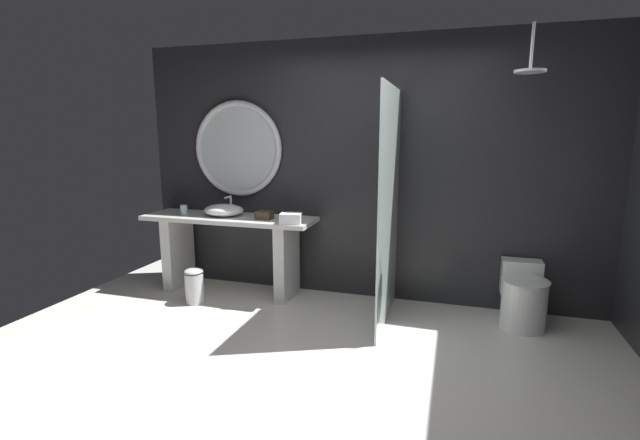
{
  "coord_description": "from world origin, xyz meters",
  "views": [
    {
      "loc": [
        0.89,
        -2.57,
        1.68
      ],
      "look_at": [
        -0.17,
        0.89,
        0.98
      ],
      "focal_mm": 25.13,
      "sensor_mm": 36.0,
      "label": 1
    }
  ],
  "objects_px": {
    "toilet": "(523,297)",
    "vessel_sink": "(224,210)",
    "rain_shower_head": "(530,67)",
    "waste_bin": "(194,286)",
    "tumbler_cup": "(184,210)",
    "tissue_box": "(264,215)",
    "folded_hand_towel": "(291,218)",
    "round_wall_mirror": "(238,149)"
  },
  "relations": [
    {
      "from": "round_wall_mirror",
      "to": "vessel_sink",
      "type": "bearing_deg",
      "value": -103.03
    },
    {
      "from": "rain_shower_head",
      "to": "vessel_sink",
      "type": "bearing_deg",
      "value": 174.96
    },
    {
      "from": "rain_shower_head",
      "to": "folded_hand_towel",
      "type": "bearing_deg",
      "value": 177.73
    },
    {
      "from": "tissue_box",
      "to": "round_wall_mirror",
      "type": "height_order",
      "value": "round_wall_mirror"
    },
    {
      "from": "waste_bin",
      "to": "folded_hand_towel",
      "type": "distance_m",
      "value": 1.2
    },
    {
      "from": "vessel_sink",
      "to": "folded_hand_towel",
      "type": "height_order",
      "value": "vessel_sink"
    },
    {
      "from": "tumbler_cup",
      "to": "tissue_box",
      "type": "bearing_deg",
      "value": 1.18
    },
    {
      "from": "vessel_sink",
      "to": "toilet",
      "type": "xyz_separation_m",
      "value": [
        2.94,
        -0.03,
        -0.62
      ]
    },
    {
      "from": "tumbler_cup",
      "to": "rain_shower_head",
      "type": "bearing_deg",
      "value": -3.35
    },
    {
      "from": "vessel_sink",
      "to": "folded_hand_towel",
      "type": "relative_size",
      "value": 2.09
    },
    {
      "from": "rain_shower_head",
      "to": "tumbler_cup",
      "type": "bearing_deg",
      "value": 176.65
    },
    {
      "from": "toilet",
      "to": "tumbler_cup",
      "type": "bearing_deg",
      "value": -179.48
    },
    {
      "from": "vessel_sink",
      "to": "rain_shower_head",
      "type": "distance_m",
      "value": 3.1
    },
    {
      "from": "tumbler_cup",
      "to": "tissue_box",
      "type": "relative_size",
      "value": 0.67
    },
    {
      "from": "folded_hand_towel",
      "to": "vessel_sink",
      "type": "bearing_deg",
      "value": 168.3
    },
    {
      "from": "round_wall_mirror",
      "to": "waste_bin",
      "type": "xyz_separation_m",
      "value": [
        -0.19,
        -0.67,
        -1.34
      ]
    },
    {
      "from": "tumbler_cup",
      "to": "round_wall_mirror",
      "type": "xyz_separation_m",
      "value": [
        0.5,
        0.31,
        0.64
      ]
    },
    {
      "from": "tumbler_cup",
      "to": "waste_bin",
      "type": "bearing_deg",
      "value": -48.73
    },
    {
      "from": "rain_shower_head",
      "to": "folded_hand_towel",
      "type": "height_order",
      "value": "rain_shower_head"
    },
    {
      "from": "rain_shower_head",
      "to": "waste_bin",
      "type": "height_order",
      "value": "rain_shower_head"
    },
    {
      "from": "waste_bin",
      "to": "tissue_box",
      "type": "bearing_deg",
      "value": 31.66
    },
    {
      "from": "round_wall_mirror",
      "to": "toilet",
      "type": "bearing_deg",
      "value": -5.48
    },
    {
      "from": "tissue_box",
      "to": "toilet",
      "type": "distance_m",
      "value": 2.53
    },
    {
      "from": "rain_shower_head",
      "to": "toilet",
      "type": "bearing_deg",
      "value": 59.89
    },
    {
      "from": "round_wall_mirror",
      "to": "waste_bin",
      "type": "height_order",
      "value": "round_wall_mirror"
    },
    {
      "from": "tumbler_cup",
      "to": "round_wall_mirror",
      "type": "height_order",
      "value": "round_wall_mirror"
    },
    {
      "from": "waste_bin",
      "to": "folded_hand_towel",
      "type": "bearing_deg",
      "value": 14.57
    },
    {
      "from": "tumbler_cup",
      "to": "waste_bin",
      "type": "distance_m",
      "value": 0.84
    },
    {
      "from": "vessel_sink",
      "to": "toilet",
      "type": "relative_size",
      "value": 0.72
    },
    {
      "from": "tissue_box",
      "to": "rain_shower_head",
      "type": "bearing_deg",
      "value": -5.14
    },
    {
      "from": "round_wall_mirror",
      "to": "toilet",
      "type": "relative_size",
      "value": 1.74
    },
    {
      "from": "vessel_sink",
      "to": "rain_shower_head",
      "type": "relative_size",
      "value": 1.16
    },
    {
      "from": "round_wall_mirror",
      "to": "rain_shower_head",
      "type": "xyz_separation_m",
      "value": [
        2.76,
        -0.5,
        0.66
      ]
    },
    {
      "from": "tumbler_cup",
      "to": "rain_shower_head",
      "type": "xyz_separation_m",
      "value": [
        3.26,
        -0.19,
        1.3
      ]
    },
    {
      "from": "tumbler_cup",
      "to": "folded_hand_towel",
      "type": "xyz_separation_m",
      "value": [
        1.26,
        -0.11,
        -0.0
      ]
    },
    {
      "from": "round_wall_mirror",
      "to": "tissue_box",
      "type": "bearing_deg",
      "value": -34.41
    },
    {
      "from": "rain_shower_head",
      "to": "folded_hand_towel",
      "type": "distance_m",
      "value": 2.38
    },
    {
      "from": "vessel_sink",
      "to": "tissue_box",
      "type": "distance_m",
      "value": 0.48
    },
    {
      "from": "tumbler_cup",
      "to": "round_wall_mirror",
      "type": "distance_m",
      "value": 0.87
    },
    {
      "from": "tissue_box",
      "to": "toilet",
      "type": "relative_size",
      "value": 0.27
    },
    {
      "from": "vessel_sink",
      "to": "tumbler_cup",
      "type": "xyz_separation_m",
      "value": [
        -0.45,
        -0.06,
        -0.01
      ]
    },
    {
      "from": "toilet",
      "to": "vessel_sink",
      "type": "bearing_deg",
      "value": 179.48
    }
  ]
}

